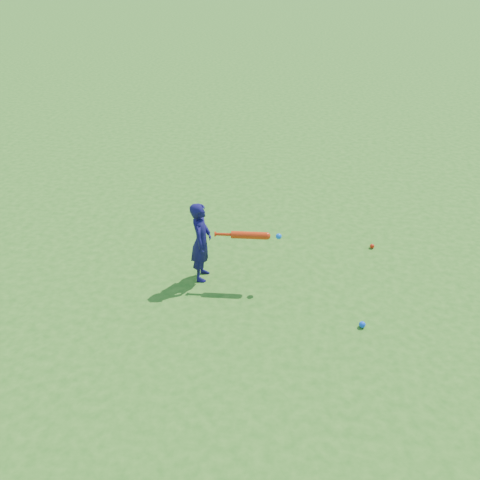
% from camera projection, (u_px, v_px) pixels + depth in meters
% --- Properties ---
extents(ground, '(80.00, 80.00, 0.00)m').
position_uv_depth(ground, '(177.00, 254.00, 7.63)').
color(ground, '#2B6818').
rests_on(ground, ground).
extents(child, '(0.26, 0.40, 1.08)m').
position_uv_depth(child, '(201.00, 242.00, 6.84)').
color(child, '#130F47').
rests_on(child, ground).
extents(ground_ball_red, '(0.07, 0.07, 0.07)m').
position_uv_depth(ground_ball_red, '(372.00, 246.00, 7.75)').
color(ground_ball_red, red).
rests_on(ground_ball_red, ground).
extents(ground_ball_blue, '(0.08, 0.08, 0.08)m').
position_uv_depth(ground_ball_blue, '(362.00, 324.00, 6.19)').
color(ground_ball_blue, blue).
rests_on(ground_ball_blue, ground).
extents(bat_swing, '(0.84, 0.12, 0.10)m').
position_uv_depth(bat_swing, '(252.00, 235.00, 6.68)').
color(bat_swing, red).
rests_on(bat_swing, ground).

